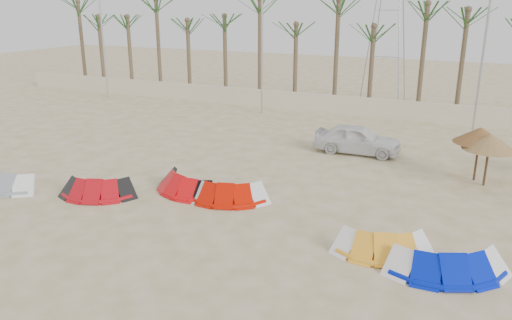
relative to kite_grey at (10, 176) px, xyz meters
The scene contains 16 objects.
ground 10.13m from the kite_grey, 11.15° to the right, with size 120.00×120.00×0.00m, color beige.
boundary_wall 22.37m from the kite_grey, 63.65° to the left, with size 60.00×0.30×1.30m, color beige.
palm_line 24.75m from the kite_grey, 63.81° to the left, with size 52.00×4.00×7.70m.
lamp_a 21.33m from the kite_grey, 119.08° to the left, with size 1.25×0.14×11.00m.
lamp_b 19.23m from the kite_grey, 77.61° to the left, with size 1.25×0.14×11.00m.
lamp_c 26.02m from the kite_grey, 45.13° to the left, with size 1.25×0.14×11.00m.
pylon 28.25m from the kite_grey, 67.24° to the left, with size 3.00×3.00×14.00m, color #A5A8AD, non-canonical shape.
kite_grey is the anchor object (origin of this frame).
kite_red_left 4.53m from the kite_grey, ahead, with size 3.45×2.40×0.90m.
kite_red_mid 7.85m from the kite_grey, 19.60° to the left, with size 3.52×2.38×0.90m.
kite_red_right 9.82m from the kite_grey, 15.21° to the left, with size 3.58×2.32×0.90m.
kite_orange 16.04m from the kite_grey, ahead, with size 3.42×2.28×0.90m.
kite_blue 17.95m from the kite_grey, ahead, with size 3.94×2.69×0.90m.
parasol_left 20.57m from the kite_grey, 26.53° to the left, with size 2.25×2.25×2.44m.
parasol_mid 20.69m from the kite_grey, 24.65° to the left, with size 2.22×2.22×2.32m.
car 16.74m from the kite_grey, 41.44° to the left, with size 1.80×4.47×1.52m, color silver.
Camera 1 is at (8.35, -12.09, 7.67)m, focal length 35.00 mm.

